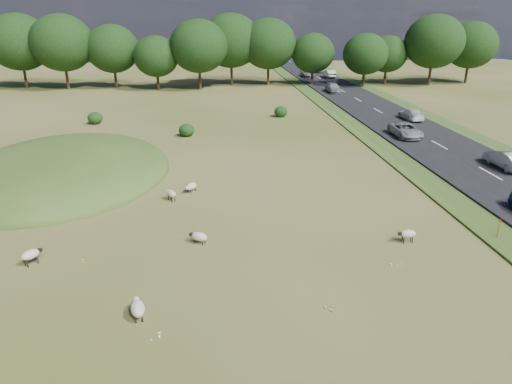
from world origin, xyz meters
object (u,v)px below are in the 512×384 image
(sheep_3, at_px, (199,237))
(car_1, at_px, (411,114))
(sheep_1, at_px, (137,308))
(car_6, at_px, (329,74))
(car_3, at_px, (406,130))
(sheep_2, at_px, (171,194))
(car_0, at_px, (319,69))
(sheep_4, at_px, (31,255))
(sheep_5, at_px, (191,186))
(car_4, at_px, (333,87))
(sheep_0, at_px, (408,234))
(car_7, at_px, (308,73))
(car_2, at_px, (506,159))
(marker_post, at_px, (498,229))

(sheep_3, distance_m, car_1, 35.96)
(sheep_1, bearing_deg, car_6, -33.61)
(car_3, bearing_deg, car_6, 85.10)
(sheep_2, distance_m, car_6, 63.27)
(car_0, bearing_deg, sheep_1, 72.00)
(sheep_2, height_order, car_6, car_6)
(sheep_4, bearing_deg, sheep_1, -87.13)
(car_0, xyz_separation_m, car_6, (0.00, -8.82, 0.11))
(sheep_5, distance_m, car_4, 44.40)
(car_0, xyz_separation_m, car_3, (-3.80, -53.14, 0.01))
(car_1, bearing_deg, sheep_4, 42.43)
(sheep_0, height_order, car_4, car_4)
(sheep_1, height_order, sheep_3, sheep_1)
(sheep_3, height_order, car_7, car_7)
(sheep_2, relative_size, car_2, 0.25)
(car_2, relative_size, car_4, 0.95)
(sheep_5, relative_size, car_6, 0.25)
(sheep_4, distance_m, car_2, 33.32)
(car_2, bearing_deg, car_3, -69.35)
(car_2, height_order, car_6, car_6)
(car_0, height_order, car_2, car_2)
(sheep_1, relative_size, sheep_5, 1.17)
(sheep_4, height_order, car_1, car_1)
(sheep_1, xyz_separation_m, car_7, (21.91, 72.13, 0.41))
(sheep_5, xyz_separation_m, car_1, (24.03, 19.68, 0.46))
(car_0, distance_m, car_2, 63.22)
(sheep_1, xyz_separation_m, sheep_2, (0.44, 12.30, 0.05))
(sheep_3, distance_m, car_7, 68.84)
(sheep_2, distance_m, car_7, 63.56)
(marker_post, xyz_separation_m, sheep_1, (-18.25, -4.96, -0.15))
(sheep_5, bearing_deg, car_6, -169.15)
(sheep_5, bearing_deg, marker_post, 95.90)
(sheep_1, relative_size, car_0, 0.30)
(car_1, relative_size, car_4, 0.98)
(car_3, relative_size, car_6, 1.03)
(sheep_0, distance_m, car_0, 75.04)
(sheep_1, height_order, car_3, car_3)
(marker_post, relative_size, sheep_5, 1.09)
(sheep_4, height_order, sheep_5, sheep_4)
(marker_post, height_order, car_0, car_0)
(sheep_1, relative_size, car_6, 0.29)
(car_2, distance_m, car_3, 10.78)
(sheep_4, bearing_deg, sheep_0, -46.08)
(car_6, bearing_deg, car_0, -90.00)
(sheep_2, relative_size, car_7, 0.23)
(marker_post, relative_size, car_1, 0.29)
(car_4, height_order, car_7, car_4)
(marker_post, distance_m, car_7, 67.26)
(sheep_1, bearing_deg, sheep_0, -82.43)
(sheep_0, bearing_deg, sheep_1, 19.62)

